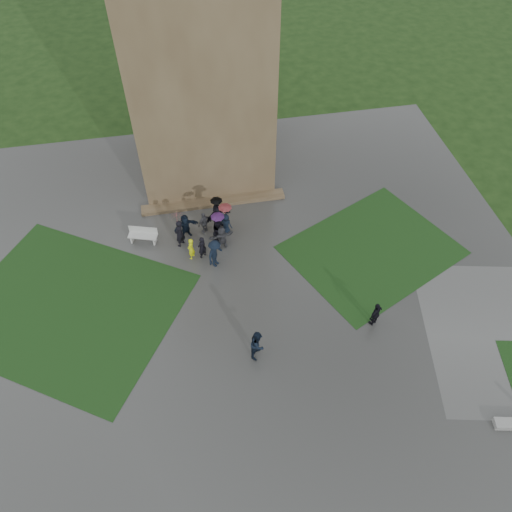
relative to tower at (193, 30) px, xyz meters
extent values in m
plane|color=black|center=(0.00, -15.00, -9.00)|extent=(120.00, 120.00, 0.00)
cube|color=#353633|center=(0.00, -13.00, -8.99)|extent=(34.00, 34.00, 0.02)
cube|color=black|center=(-8.50, -11.00, -8.97)|extent=(14.10, 13.46, 0.01)
cube|color=black|center=(8.50, -10.00, -8.97)|extent=(11.12, 10.15, 0.01)
cube|color=brown|center=(0.00, 0.00, 0.00)|extent=(8.00, 8.00, 18.00)
cube|color=brown|center=(0.00, -4.40, -8.87)|extent=(9.00, 0.80, 0.22)
cube|color=beige|center=(-4.44, -6.94, -8.49)|extent=(1.76, 0.97, 0.07)
cube|color=beige|center=(-5.09, -6.74, -8.74)|extent=(0.22, 0.46, 0.47)
cube|color=beige|center=(-3.80, -7.13, -8.74)|extent=(0.22, 0.46, 0.47)
cube|color=beige|center=(-4.37, -6.70, -8.23)|extent=(1.63, 0.54, 0.45)
imported|color=black|center=(-0.09, -7.84, -8.09)|extent=(0.72, 0.97, 1.77)
imported|color=black|center=(0.42, -7.11, -8.24)|extent=(0.88, 0.83, 1.48)
imported|color=black|center=(0.01, -6.45, -8.12)|extent=(1.69, 1.16, 1.71)
imported|color=#45454A|center=(-0.82, -6.75, -8.23)|extent=(1.00, 0.91, 1.49)
imported|color=black|center=(-1.93, -6.90, -8.17)|extent=(1.60, 1.01, 1.63)
imported|color=black|center=(-2.32, -7.55, -8.03)|extent=(0.77, 0.82, 1.89)
imported|color=#E4F10E|center=(-1.78, -8.66, -8.25)|extent=(0.57, 0.64, 1.47)
imported|color=black|center=(-1.17, -8.69, -8.21)|extent=(0.66, 0.64, 1.53)
imported|color=black|center=(-0.51, -9.45, -8.05)|extent=(1.23, 1.33, 1.86)
imported|color=#45454A|center=(0.03, -8.17, -8.19)|extent=(1.54, 0.83, 1.57)
imported|color=#C04F54|center=(-2.32, -7.55, -6.90)|extent=(0.93, 0.93, 0.86)
imported|color=#73338D|center=(-0.09, -7.84, -6.97)|extent=(0.74, 0.74, 0.65)
imported|color=black|center=(0.01, -6.45, -7.03)|extent=(0.68, 0.68, 0.60)
imported|color=#C04F54|center=(0.42, -7.11, -7.03)|extent=(0.75, 0.75, 0.66)
imported|color=black|center=(0.75, -15.48, -8.07)|extent=(0.89, 1.01, 1.81)
imported|color=black|center=(6.88, -14.81, -8.19)|extent=(1.06, 0.94, 1.58)
camera|label=1|loc=(-1.61, -27.72, 12.47)|focal=35.00mm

